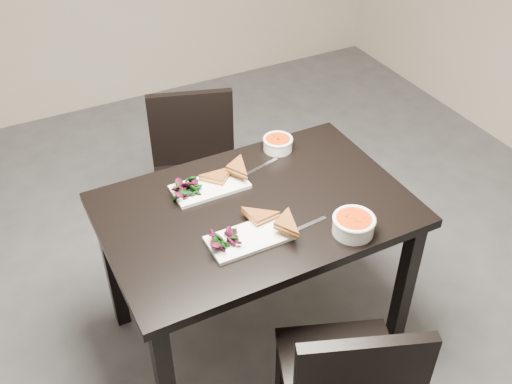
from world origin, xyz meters
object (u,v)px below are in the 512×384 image
plate_far (210,187)px  soup_bowl_far (278,143)px  table (256,225)px  plate_near (249,238)px  chair_near (348,384)px  soup_bowl_near (354,224)px  chair_far (196,168)px

plate_far → soup_bowl_far: soup_bowl_far is taller
table → soup_bowl_far: 0.43m
plate_near → chair_near: bearing=-79.2°
table → soup_bowl_near: bearing=-50.3°
table → plate_near: size_ratio=3.88×
soup_bowl_far → plate_near: bearing=-128.7°
plate_far → soup_bowl_near: bearing=-53.2°
plate_far → soup_bowl_far: bearing=17.7°
chair_near → table: bearing=110.3°
soup_bowl_near → plate_far: (-0.37, 0.49, -0.03)m
chair_far → plate_far: bearing=-86.6°
soup_bowl_near → table: bearing=129.7°
chair_near → chair_far: size_ratio=1.00×
table → chair_far: (0.01, 0.69, -0.17)m
plate_far → plate_near: bearing=-89.1°
plate_far → soup_bowl_far: 0.40m
table → plate_far: size_ratio=3.90×
soup_bowl_near → plate_near: bearing=158.8°
chair_near → plate_near: chair_near is taller
table → soup_bowl_far: soup_bowl_far is taller
soup_bowl_near → plate_far: soup_bowl_near is taller
chair_near → soup_bowl_near: (0.26, 0.40, 0.31)m
soup_bowl_near → soup_bowl_far: (0.02, 0.61, -0.01)m
chair_far → plate_far: (-0.13, -0.51, 0.27)m
chair_near → soup_bowl_near: 0.56m
chair_far → plate_far: size_ratio=2.76×
plate_near → soup_bowl_near: soup_bowl_near is taller
table → chair_near: 0.72m
table → soup_bowl_near: soup_bowl_near is taller
chair_near → chair_far: bearing=110.1°
soup_bowl_near → soup_bowl_far: bearing=88.3°
table → chair_near: chair_near is taller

